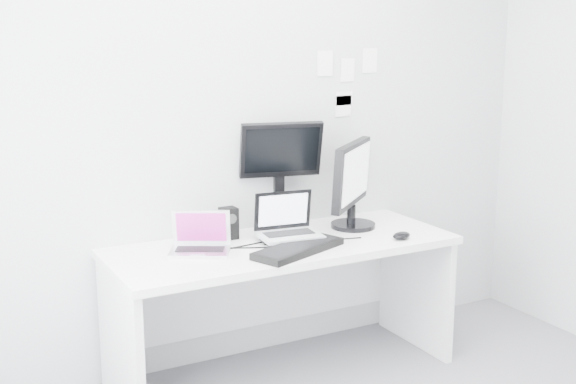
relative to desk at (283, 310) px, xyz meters
name	(u,v)px	position (x,y,z in m)	size (l,w,h in m)	color
back_wall	(252,116)	(0.00, 0.35, 0.99)	(3.60, 3.60, 0.00)	#B9BCBE
desk	(283,310)	(0.00, 0.00, 0.00)	(1.80, 0.70, 0.73)	white
macbook	(199,232)	(-0.45, 0.03, 0.47)	(0.29, 0.22, 0.22)	#AEAEB3
speaker	(229,223)	(-0.21, 0.21, 0.45)	(0.08, 0.08, 0.17)	black
dell_laptop	(290,218)	(0.04, 0.00, 0.49)	(0.31, 0.24, 0.26)	#B7BBC0
rear_monitor	(280,174)	(0.13, 0.27, 0.67)	(0.45, 0.16, 0.61)	black
samsung_monitor	(354,184)	(0.49, 0.09, 0.61)	(0.54, 0.25, 0.49)	black
keyboard	(298,249)	(-0.01, -0.18, 0.38)	(0.52, 0.18, 0.03)	black
mouse	(401,236)	(0.58, -0.23, 0.38)	(0.12, 0.07, 0.04)	black
wall_note_0	(325,63)	(0.45, 0.34, 1.26)	(0.10, 0.00, 0.14)	white
wall_note_1	(348,70)	(0.60, 0.34, 1.22)	(0.09, 0.00, 0.13)	white
wall_note_2	(370,60)	(0.75, 0.34, 1.26)	(0.10, 0.00, 0.14)	white
wall_note_3	(344,98)	(0.58, 0.34, 1.05)	(0.11, 0.00, 0.08)	white
wall_note_4	(343,106)	(0.58, 0.34, 1.01)	(0.11, 0.00, 0.12)	white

